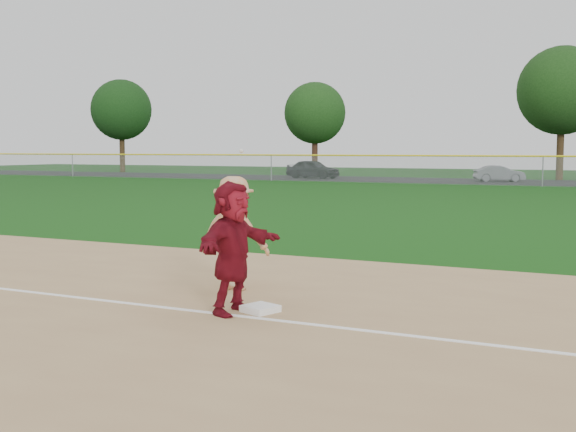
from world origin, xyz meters
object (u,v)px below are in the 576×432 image
at_px(first_base, 260,309).
at_px(car_mid, 499,173).
at_px(base_runner, 233,247).
at_px(car_left, 313,169).

distance_m(first_base, car_mid, 46.70).
bearing_deg(first_base, car_mid, 95.21).
relative_size(base_runner, car_mid, 0.54).
distance_m(car_left, car_mid, 15.20).
bearing_deg(car_left, car_mid, -80.48).
bearing_deg(base_runner, car_left, 29.22).
relative_size(first_base, base_runner, 0.23).
relative_size(first_base, car_mid, 0.12).
relative_size(car_left, car_mid, 1.24).
xyz_separation_m(first_base, car_mid, (-4.24, 46.51, 0.55)).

